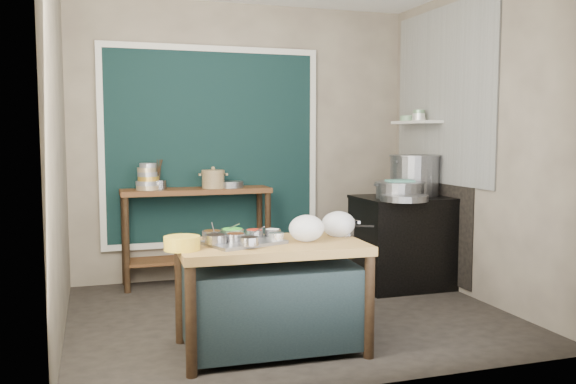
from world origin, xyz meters
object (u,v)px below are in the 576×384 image
object	(u,v)px
stove_block	(404,243)
ceramic_crock	(213,180)
condiment_tray	(243,242)
saucepan	(341,227)
stock_pot	(414,175)
back_counter	(197,236)
utensil_cup	(159,185)
steamer	(400,190)
prep_table	(271,297)
yellow_basin	(182,243)

from	to	relation	value
stove_block	ceramic_crock	bearing A→B (deg)	158.31
condiment_tray	saucepan	size ratio (longest dim) A/B	2.33
ceramic_crock	stock_pot	distance (m)	1.98
back_counter	ceramic_crock	world-z (taller)	ceramic_crock
utensil_cup	steamer	distance (m)	2.30
prep_table	steamer	distance (m)	2.07
saucepan	ceramic_crock	distance (m)	1.96
steamer	yellow_basin	bearing A→B (deg)	-150.34
stove_block	condiment_tray	world-z (taller)	stove_block
stove_block	yellow_basin	bearing A→B (deg)	-149.37
saucepan	steamer	distance (m)	1.47
utensil_cup	steamer	world-z (taller)	utensil_cup
stock_pot	yellow_basin	bearing A→B (deg)	-149.21
stove_block	stock_pot	bearing A→B (deg)	33.25
condiment_tray	ceramic_crock	world-z (taller)	ceramic_crock
prep_table	condiment_tray	world-z (taller)	condiment_tray
prep_table	ceramic_crock	size ratio (longest dim) A/B	5.27
prep_table	yellow_basin	size ratio (longest dim) A/B	5.46
back_counter	yellow_basin	size ratio (longest dim) A/B	6.33
steamer	saucepan	bearing A→B (deg)	-134.75
yellow_basin	stock_pot	bearing A→B (deg)	30.79
saucepan	condiment_tray	bearing A→B (deg)	-146.28
condiment_tray	utensil_cup	distance (m)	2.06
stove_block	condiment_tray	size ratio (longest dim) A/B	1.82
stove_block	ceramic_crock	xyz separation A→B (m)	(-1.74, 0.69, 0.60)
saucepan	ceramic_crock	world-z (taller)	ceramic_crock
prep_table	condiment_tray	distance (m)	0.43
prep_table	back_counter	xyz separation A→B (m)	(-0.17, 2.03, 0.10)
ceramic_crock	stock_pot	size ratio (longest dim) A/B	0.47
yellow_basin	utensil_cup	world-z (taller)	utensil_cup
ceramic_crock	yellow_basin	bearing A→B (deg)	-106.13
yellow_basin	utensil_cup	size ratio (longest dim) A/B	1.54
stove_block	yellow_basin	xyz separation A→B (m)	(-2.34, -1.38, 0.37)
prep_table	utensil_cup	size ratio (longest dim) A/B	8.40
prep_table	yellow_basin	world-z (taller)	yellow_basin
yellow_basin	ceramic_crock	size ratio (longest dim) A/B	0.97
stove_block	utensil_cup	distance (m)	2.44
ceramic_crock	steamer	bearing A→B (deg)	-26.88
stove_block	stock_pot	distance (m)	0.68
back_counter	condiment_tray	size ratio (longest dim) A/B	2.94
prep_table	saucepan	distance (m)	0.73
condiment_tray	yellow_basin	distance (m)	0.43
saucepan	steamer	bearing A→B (deg)	69.64
prep_table	back_counter	distance (m)	2.04
condiment_tray	utensil_cup	size ratio (longest dim) A/B	3.32
prep_table	stock_pot	world-z (taller)	stock_pot
utensil_cup	stove_block	bearing A→B (deg)	-17.81
yellow_basin	utensil_cup	distance (m)	2.12
saucepan	ceramic_crock	xyz separation A→B (m)	(-0.58, 1.86, 0.22)
yellow_basin	saucepan	bearing A→B (deg)	10.51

